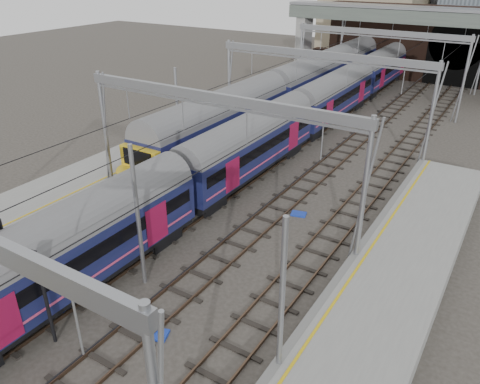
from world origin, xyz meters
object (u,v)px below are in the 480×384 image
Objects in this scene: train_second at (313,80)px; signal_near_left at (7,257)px; train_main at (298,117)px; signal_near_centre at (41,285)px.

train_second is 37.42m from signal_near_left.
train_main reaches higher than signal_near_centre.
train_main is 13.83× the size of signal_near_centre.
signal_near_left is at bearing -84.97° from train_second.
train_second is 37.90m from signal_near_centre.
train_main is 12.29× the size of signal_near_left.
signal_near_left is 1.13× the size of signal_near_centre.
signal_near_centre is (2.29, -0.22, -0.31)m from signal_near_left.
signal_near_centre is at bearing -86.49° from train_main.
train_second is 11.82× the size of signal_near_centre.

